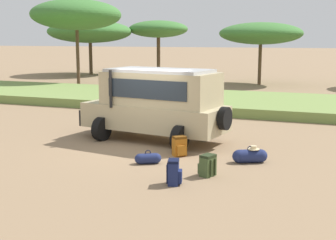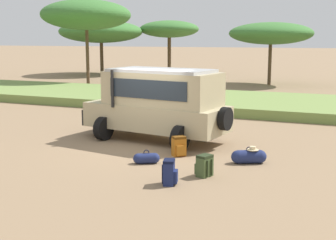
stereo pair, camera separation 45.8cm
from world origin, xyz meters
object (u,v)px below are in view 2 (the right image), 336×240
(backpack_cluster_center, at_px, (170,173))
(acacia_tree_right_mid, at_px, (271,33))
(safari_vehicle, at_px, (159,103))
(duffel_bag_low_black_case, at_px, (249,157))
(backpack_near_rear_wheel, at_px, (179,146))
(acacia_tree_centre_back, at_px, (169,29))
(acacia_tree_left_mid, at_px, (86,15))
(backpack_beside_front_wheel, at_px, (204,166))
(acacia_tree_far_left, at_px, (101,32))
(duffel_bag_soft_canvas, at_px, (146,158))

(backpack_cluster_center, distance_m, acacia_tree_right_mid, 25.67)
(safari_vehicle, height_order, duffel_bag_low_black_case, safari_vehicle)
(backpack_near_rear_wheel, bearing_deg, backpack_cluster_center, -72.50)
(backpack_cluster_center, height_order, acacia_tree_centre_back, acacia_tree_centre_back)
(safari_vehicle, xyz_separation_m, acacia_tree_left_mid, (-12.79, 15.26, 3.81))
(backpack_beside_front_wheel, height_order, acacia_tree_left_mid, acacia_tree_left_mid)
(acacia_tree_centre_back, bearing_deg, backpack_beside_front_wheel, -65.18)
(acacia_tree_centre_back, bearing_deg, backpack_near_rear_wheel, -66.12)
(safari_vehicle, relative_size, duffel_bag_low_black_case, 5.88)
(acacia_tree_far_left, bearing_deg, safari_vehicle, -54.88)
(backpack_beside_front_wheel, relative_size, acacia_tree_right_mid, 0.09)
(acacia_tree_right_mid, bearing_deg, duffel_bag_low_black_case, -79.87)
(duffel_bag_soft_canvas, distance_m, acacia_tree_right_mid, 24.11)
(duffel_bag_low_black_case, height_order, acacia_tree_left_mid, acacia_tree_left_mid)
(acacia_tree_centre_back, bearing_deg, acacia_tree_left_mid, -93.78)
(duffel_bag_low_black_case, bearing_deg, acacia_tree_left_mid, 133.90)
(acacia_tree_right_mid, bearing_deg, acacia_tree_left_mid, -155.39)
(safari_vehicle, height_order, backpack_beside_front_wheel, safari_vehicle)
(duffel_bag_low_black_case, xyz_separation_m, acacia_tree_left_mid, (-16.35, 16.99, 4.91))
(acacia_tree_far_left, xyz_separation_m, acacia_tree_right_mid, (16.86, -3.76, -0.26))
(backpack_cluster_center, distance_m, duffel_bag_low_black_case, 2.94)
(backpack_cluster_center, bearing_deg, backpack_beside_front_wheel, 61.15)
(backpack_cluster_center, bearing_deg, safari_vehicle, 117.61)
(backpack_beside_front_wheel, relative_size, acacia_tree_centre_back, 0.10)
(acacia_tree_far_left, bearing_deg, acacia_tree_right_mid, -12.58)
(duffel_bag_low_black_case, height_order, acacia_tree_centre_back, acacia_tree_centre_back)
(safari_vehicle, distance_m, backpack_near_rear_wheel, 2.49)
(acacia_tree_left_mid, xyz_separation_m, acacia_tree_right_mid, (12.31, 5.64, -1.32))
(backpack_cluster_center, height_order, duffel_bag_low_black_case, backpack_cluster_center)
(backpack_near_rear_wheel, xyz_separation_m, acacia_tree_left_mid, (-14.25, 17.00, 4.82))
(safari_vehicle, distance_m, acacia_tree_right_mid, 21.05)
(backpack_cluster_center, height_order, duffel_bag_soft_canvas, backpack_cluster_center)
(backpack_near_rear_wheel, relative_size, acacia_tree_far_left, 0.07)
(duffel_bag_soft_canvas, xyz_separation_m, acacia_tree_right_mid, (-1.43, 23.79, 3.64))
(acacia_tree_right_mid, bearing_deg, acacia_tree_centre_back, 146.52)
(safari_vehicle, distance_m, acacia_tree_left_mid, 20.27)
(safari_vehicle, distance_m, duffel_bag_soft_canvas, 3.25)
(backpack_near_rear_wheel, distance_m, acacia_tree_right_mid, 22.99)
(acacia_tree_left_mid, bearing_deg, backpack_near_rear_wheel, -50.04)
(duffel_bag_low_black_case, xyz_separation_m, acacia_tree_right_mid, (-4.04, 22.62, 3.59))
(backpack_beside_front_wheel, distance_m, duffel_bag_low_black_case, 1.84)
(backpack_beside_front_wheel, distance_m, acacia_tree_right_mid, 24.78)
(backpack_cluster_center, bearing_deg, backpack_near_rear_wheel, 107.50)
(safari_vehicle, relative_size, acacia_tree_far_left, 0.66)
(acacia_tree_left_mid, xyz_separation_m, acacia_tree_centre_back, (0.87, 13.20, -0.80))
(backpack_beside_front_wheel, xyz_separation_m, backpack_near_rear_wheel, (-1.37, 1.67, 0.02))
(backpack_cluster_center, relative_size, acacia_tree_left_mid, 0.09)
(duffel_bag_soft_canvas, height_order, acacia_tree_centre_back, acacia_tree_centre_back)
(duffel_bag_soft_canvas, bearing_deg, backpack_cluster_center, -47.94)
(backpack_near_rear_wheel, distance_m, acacia_tree_left_mid, 22.70)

